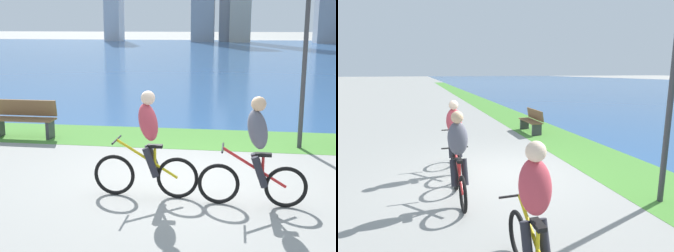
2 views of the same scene
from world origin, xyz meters
TOP-DOWN VIEW (x-y plane):
  - ground_plane at (0.00, 0.00)m, footprint 300.00×300.00m
  - grass_strip_bayside at (0.00, 3.00)m, footprint 120.00×2.05m
  - bay_water_surface at (0.00, 37.64)m, footprint 300.00×67.23m
  - cyclist_lead at (-0.59, -0.90)m, footprint 1.69×0.52m
  - cyclist_trailing at (1.07, -1.04)m, footprint 1.64×0.52m
  - bench_far_along_path at (-4.29, 2.58)m, footprint 1.50×0.47m
  - lamppost_tall at (2.19, 2.50)m, footprint 0.28×0.28m

SIDE VIEW (x-z plane):
  - ground_plane at x=0.00m, z-range 0.00..0.00m
  - bay_water_surface at x=0.00m, z-range 0.00..0.00m
  - grass_strip_bayside at x=0.00m, z-range 0.00..0.01m
  - bench_far_along_path at x=-4.29m, z-range 0.00..0.90m
  - cyclist_trailing at x=1.07m, z-range 0.00..1.68m
  - cyclist_lead at x=-0.59m, z-range -0.01..1.70m
  - lamppost_tall at x=2.19m, z-range 0.61..4.57m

